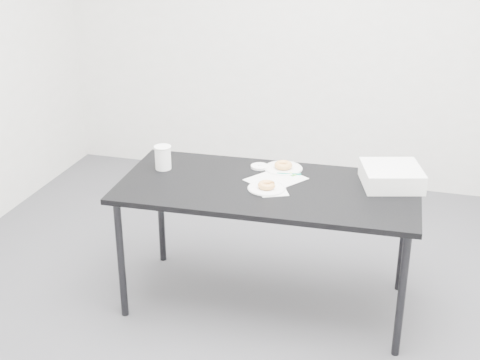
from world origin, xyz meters
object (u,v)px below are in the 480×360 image
(scorecard, at_px, (276,179))
(donut_far, at_px, (283,165))
(plate_near, at_px, (267,188))
(table, at_px, (268,195))
(donut_near, at_px, (267,185))
(pen, at_px, (289,174))
(coffee_cup, at_px, (163,157))
(plate_far, at_px, (283,168))
(bakery_box, at_px, (391,176))

(scorecard, bearing_deg, donut_far, 121.45)
(plate_near, bearing_deg, table, 94.28)
(donut_near, xyz_separation_m, donut_far, (0.02, 0.31, -0.00))
(pen, height_order, plate_near, pen)
(scorecard, relative_size, donut_near, 3.04)
(donut_near, relative_size, coffee_cup, 0.70)
(plate_near, relative_size, donut_near, 2.13)
(donut_far, distance_m, coffee_cup, 0.69)
(donut_near, relative_size, donut_far, 0.93)
(pen, distance_m, plate_far, 0.10)
(scorecard, distance_m, plate_near, 0.15)
(donut_far, relative_size, coffee_cup, 0.75)
(donut_far, bearing_deg, coffee_cup, -164.49)
(pen, height_order, donut_near, donut_near)
(table, bearing_deg, pen, 64.56)
(bakery_box, bearing_deg, table, -178.72)
(donut_near, distance_m, coffee_cup, 0.66)
(donut_near, height_order, donut_far, same)
(plate_far, distance_m, bakery_box, 0.62)
(scorecard, xyz_separation_m, plate_near, (-0.02, -0.14, 0.00))
(scorecard, relative_size, coffee_cup, 2.12)
(plate_near, height_order, plate_far, plate_near)
(table, relative_size, donut_far, 15.90)
(pen, bearing_deg, bakery_box, -7.60)
(table, relative_size, bakery_box, 5.36)
(plate_near, bearing_deg, coffee_cup, 169.31)
(donut_near, xyz_separation_m, bakery_box, (0.64, 0.24, 0.03))
(table, relative_size, plate_near, 8.04)
(table, height_order, plate_near, plate_near)
(donut_near, bearing_deg, plate_near, 90.00)
(bakery_box, bearing_deg, donut_near, -175.00)
(plate_near, height_order, donut_far, donut_far)
(coffee_cup, bearing_deg, donut_near, -10.69)
(table, height_order, donut_near, donut_near)
(donut_far, bearing_deg, donut_near, -94.44)
(plate_near, bearing_deg, plate_far, 85.56)
(plate_far, xyz_separation_m, coffee_cup, (-0.67, -0.19, 0.07))
(plate_near, xyz_separation_m, bakery_box, (0.64, 0.24, 0.05))
(plate_near, relative_size, coffee_cup, 1.48)
(donut_far, bearing_deg, scorecard, -92.19)
(pen, height_order, coffee_cup, coffee_cup)
(coffee_cup, bearing_deg, plate_near, -10.69)
(scorecard, height_order, donut_far, donut_far)
(scorecard, xyz_separation_m, pen, (0.06, 0.08, 0.01))
(scorecard, relative_size, bakery_box, 0.95)
(table, xyz_separation_m, plate_near, (0.00, -0.05, 0.06))
(plate_far, height_order, donut_far, donut_far)
(scorecard, height_order, plate_near, plate_near)
(plate_near, relative_size, donut_far, 1.98)
(plate_near, bearing_deg, pen, 71.74)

